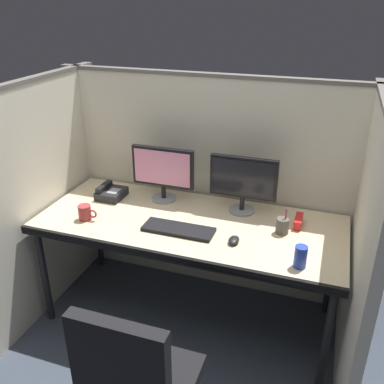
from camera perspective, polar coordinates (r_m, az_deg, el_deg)
ground_plane at (r=2.87m, az=-2.42°, el=-19.82°), size 8.00×8.00×0.00m
cubicle_partition_rear at (r=3.00m, az=2.46°, el=0.78°), size 2.21×0.06×1.57m
cubicle_partition_left at (r=2.99m, az=-19.30°, el=-0.78°), size 0.06×1.41×1.57m
cubicle_partition_right at (r=2.43m, az=21.71°, el=-7.48°), size 0.06×1.41×1.57m
desk at (r=2.66m, az=-0.44°, el=-5.02°), size 1.90×0.80×0.74m
monitor_left at (r=2.84m, az=-3.94°, el=2.93°), size 0.43×0.17×0.37m
monitor_right at (r=2.69m, az=6.91°, el=1.50°), size 0.43×0.17×0.37m
keyboard_main at (r=2.54m, az=-1.83°, el=-5.04°), size 0.43×0.15×0.02m
computer_mouse at (r=2.43m, az=5.65°, el=-6.46°), size 0.06×0.10×0.04m
coffee_mug at (r=2.73m, az=-14.18°, el=-2.69°), size 0.13×0.08×0.09m
red_stapler at (r=2.67m, az=14.13°, el=-3.84°), size 0.04×0.15×0.06m
desk_phone at (r=2.99m, az=-10.88°, el=-0.12°), size 0.17×0.19×0.09m
pen_cup at (r=2.56m, az=12.08°, el=-4.44°), size 0.08×0.08×0.16m
soda_can at (r=2.27m, az=14.39°, el=-8.44°), size 0.07×0.07×0.12m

